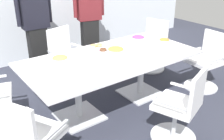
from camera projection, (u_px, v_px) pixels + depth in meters
ground_plane at (112, 104)px, 3.87m from camera, size 10.00×10.00×0.01m
conference_table at (112, 65)px, 3.61m from camera, size 2.40×1.20×0.75m
office_chair_1 at (181, 110)px, 2.98m from camera, size 0.69×0.69×0.91m
office_chair_2 at (206, 64)px, 4.21m from camera, size 0.57×0.57×0.91m
office_chair_3 at (153, 48)px, 4.92m from camera, size 0.69×0.69×0.91m
office_chair_4 at (66, 58)px, 4.42m from camera, size 0.64×0.64×0.91m
person_standing_0 at (35, 23)px, 4.46m from camera, size 0.61×0.23×1.80m
person_standing_1 at (89, 15)px, 5.04m from camera, size 0.61×0.31×1.78m
snack_bowl_pretzels at (164, 41)px, 4.03m from camera, size 0.17×0.17×0.09m
snack_bowl_candy_mix at (138, 38)px, 4.16m from camera, size 0.22×0.22×0.09m
snack_bowl_cookies at (60, 60)px, 3.33m from camera, size 0.22×0.22×0.10m
snack_bowl_chips_yellow at (116, 51)px, 3.61m from camera, size 0.25×0.25×0.11m
donut_platter at (99, 48)px, 3.82m from camera, size 0.33×0.33×0.04m
plate_stack at (81, 74)px, 2.98m from camera, size 0.22×0.22×0.05m
napkin_pile at (157, 49)px, 3.73m from camera, size 0.20×0.20×0.08m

